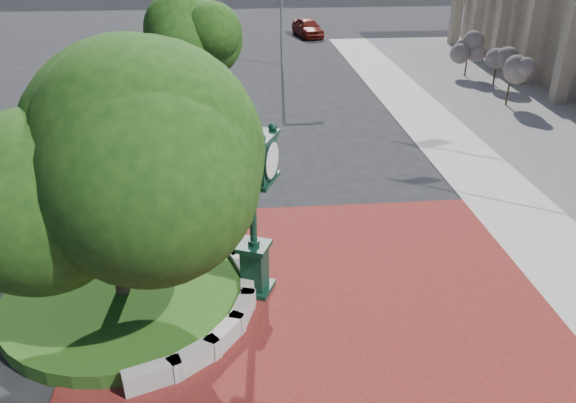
% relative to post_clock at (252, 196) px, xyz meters
% --- Properties ---
extents(ground, '(200.00, 200.00, 0.00)m').
position_rel_post_clock_xyz_m(ground, '(1.59, -0.25, -2.85)').
color(ground, black).
rests_on(ground, ground).
extents(plaza, '(12.00, 12.00, 0.04)m').
position_rel_post_clock_xyz_m(plaza, '(1.59, -1.25, -2.83)').
color(plaza, maroon).
rests_on(plaza, ground).
extents(planter_wall, '(2.96, 6.77, 0.54)m').
position_rel_post_clock_xyz_m(planter_wall, '(-1.12, -0.25, -2.58)').
color(planter_wall, '#9E9B93').
rests_on(planter_wall, ground).
extents(grass_bed, '(6.10, 6.10, 0.40)m').
position_rel_post_clock_xyz_m(grass_bed, '(-3.41, -0.25, -2.65)').
color(grass_bed, '#204A15').
rests_on(grass_bed, ground).
extents(tree_planter, '(5.20, 5.20, 6.33)m').
position_rel_post_clock_xyz_m(tree_planter, '(-3.41, -0.25, 0.87)').
color(tree_planter, '#38281C').
rests_on(tree_planter, ground).
extents(tree_street, '(4.40, 4.40, 5.45)m').
position_rel_post_clock_xyz_m(tree_street, '(-2.41, 17.75, 0.39)').
color(tree_street, '#38281C').
rests_on(tree_street, ground).
extents(post_clock, '(1.35, 1.35, 5.19)m').
position_rel_post_clock_xyz_m(post_clock, '(0.00, 0.00, 0.00)').
color(post_clock, black).
rests_on(post_clock, ground).
extents(parked_car, '(2.60, 4.75, 1.53)m').
position_rel_post_clock_xyz_m(parked_car, '(5.99, 36.24, -2.08)').
color(parked_car, '#59140C').
rests_on(parked_car, ground).
extents(shrub_near, '(1.20, 1.20, 2.20)m').
position_rel_post_clock_xyz_m(shrub_near, '(14.14, 15.59, -1.26)').
color(shrub_near, '#38281C').
rests_on(shrub_near, ground).
extents(shrub_mid, '(1.20, 1.20, 2.20)m').
position_rel_post_clock_xyz_m(shrub_mid, '(15.18, 19.61, -1.26)').
color(shrub_mid, '#38281C').
rests_on(shrub_mid, ground).
extents(shrub_far, '(1.20, 1.20, 2.20)m').
position_rel_post_clock_xyz_m(shrub_far, '(14.27, 21.85, -1.26)').
color(shrub_far, '#38281C').
rests_on(shrub_far, ground).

